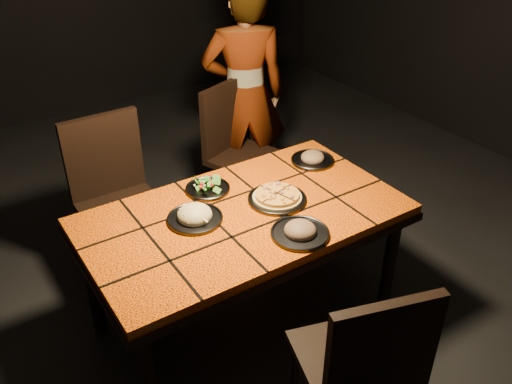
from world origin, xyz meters
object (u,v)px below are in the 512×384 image
plate_pasta (195,216)px  chair_far_right (237,144)px  chair_near (364,363)px  dining_table (244,225)px  diner (245,96)px  plate_pizza (277,198)px  chair_far_left (115,190)px

plate_pasta → chair_far_right: bearing=48.9°
chair_near → chair_far_right: 2.00m
dining_table → diner: size_ratio=0.98×
diner → plate_pasta: size_ratio=5.97×
chair_far_right → plate_pasta: size_ratio=3.55×
dining_table → diner: diner is taller
dining_table → plate_pizza: bearing=-1.4°
dining_table → plate_pasta: bearing=163.3°
dining_table → chair_far_left: size_ratio=1.58×
chair_far_left → chair_far_right: chair_far_left is taller
plate_pizza → plate_pasta: (-0.44, 0.08, 0.01)m
chair_near → diner: bearing=-93.4°
plate_pizza → plate_pasta: plate_pasta is taller
chair_near → chair_far_left: chair_far_left is taller
diner → dining_table: bearing=80.4°
chair_far_right → plate_pasta: chair_far_right is taller
dining_table → chair_far_right: bearing=60.5°
dining_table → chair_near: size_ratio=1.66×
chair_near → chair_far_left: 1.80m
chair_far_right → diner: (0.18, 0.18, 0.26)m
dining_table → plate_pasta: size_ratio=5.85×
diner → plate_pizza: diner is taller
dining_table → diner: bearing=57.5°
chair_near → chair_far_right: bearing=-90.3°
chair_far_left → chair_near: bearing=-78.4°
diner → plate_pizza: 1.28m
chair_near → chair_far_left: size_ratio=0.95×
chair_near → plate_pizza: chair_near is taller
dining_table → chair_far_left: bearing=115.2°
chair_far_right → chair_far_left: bearing=168.5°
diner → plate_pasta: diner is taller
chair_near → plate_pasta: (-0.21, 1.00, 0.21)m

